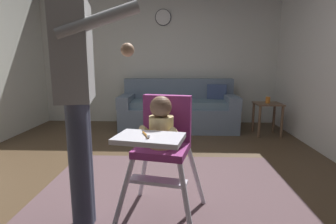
{
  "coord_description": "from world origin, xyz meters",
  "views": [
    {
      "loc": [
        0.38,
        -2.33,
        1.15
      ],
      "look_at": [
        0.3,
        -0.31,
        0.76
      ],
      "focal_mm": 27.76,
      "sensor_mm": 36.0,
      "label": 1
    }
  ],
  "objects_px": {
    "couch": "(179,110)",
    "high_chair": "(162,136)",
    "side_table": "(267,112)",
    "sippy_cup": "(268,100)",
    "wall_clock": "(163,17)",
    "adult_standing": "(77,91)"
  },
  "relations": [
    {
      "from": "high_chair",
      "to": "sippy_cup",
      "type": "bearing_deg",
      "value": 158.58
    },
    {
      "from": "couch",
      "to": "sippy_cup",
      "type": "height_order",
      "value": "couch"
    },
    {
      "from": "adult_standing",
      "to": "couch",
      "type": "bearing_deg",
      "value": 64.02
    },
    {
      "from": "couch",
      "to": "high_chair",
      "type": "height_order",
      "value": "high_chair"
    },
    {
      "from": "high_chair",
      "to": "adult_standing",
      "type": "xyz_separation_m",
      "value": [
        -0.54,
        -0.12,
        0.33
      ]
    },
    {
      "from": "side_table",
      "to": "wall_clock",
      "type": "bearing_deg",
      "value": 152.98
    },
    {
      "from": "side_table",
      "to": "wall_clock",
      "type": "xyz_separation_m",
      "value": [
        -1.71,
        0.87,
        1.58
      ]
    },
    {
      "from": "sippy_cup",
      "to": "wall_clock",
      "type": "height_order",
      "value": "wall_clock"
    },
    {
      "from": "high_chair",
      "to": "adult_standing",
      "type": "bearing_deg",
      "value": -65.46
    },
    {
      "from": "sippy_cup",
      "to": "wall_clock",
      "type": "relative_size",
      "value": 0.34
    },
    {
      "from": "couch",
      "to": "wall_clock",
      "type": "distance_m",
      "value": 1.73
    },
    {
      "from": "high_chair",
      "to": "sippy_cup",
      "type": "relative_size",
      "value": 9.32
    },
    {
      "from": "sippy_cup",
      "to": "wall_clock",
      "type": "distance_m",
      "value": 2.36
    },
    {
      "from": "couch",
      "to": "side_table",
      "type": "relative_size",
      "value": 3.83
    },
    {
      "from": "couch",
      "to": "side_table",
      "type": "distance_m",
      "value": 1.46
    },
    {
      "from": "side_table",
      "to": "sippy_cup",
      "type": "distance_m",
      "value": 0.19
    },
    {
      "from": "high_chair",
      "to": "sippy_cup",
      "type": "xyz_separation_m",
      "value": [
        1.52,
        2.34,
        -0.07
      ]
    },
    {
      "from": "couch",
      "to": "high_chair",
      "type": "bearing_deg",
      "value": -2.53
    },
    {
      "from": "sippy_cup",
      "to": "wall_clock",
      "type": "xyz_separation_m",
      "value": [
        -1.7,
        0.87,
        1.39
      ]
    },
    {
      "from": "adult_standing",
      "to": "wall_clock",
      "type": "distance_m",
      "value": 3.5
    },
    {
      "from": "couch",
      "to": "high_chair",
      "type": "distance_m",
      "value": 2.75
    },
    {
      "from": "couch",
      "to": "adult_standing",
      "type": "height_order",
      "value": "adult_standing"
    }
  ]
}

